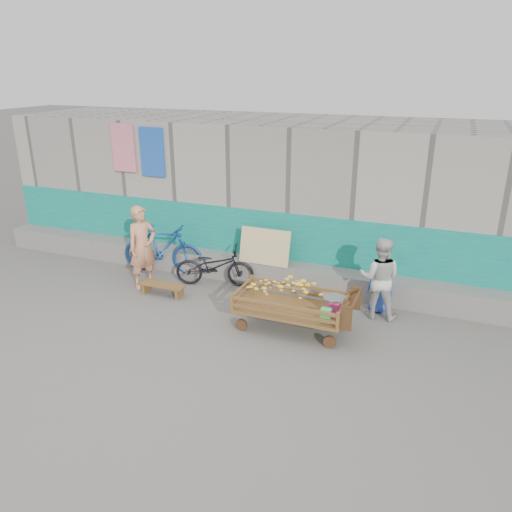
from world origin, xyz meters
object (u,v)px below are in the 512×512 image
at_px(banana_cart, 289,298).
at_px(bench, 163,287).
at_px(bicycle_dark, 215,266).
at_px(woman, 379,278).
at_px(child, 380,287).
at_px(bicycle_blue, 163,249).
at_px(vendor_man, 143,247).

bearing_deg(banana_cart, bench, 171.83).
distance_m(bench, bicycle_dark, 1.08).
distance_m(bench, woman, 3.97).
xyz_separation_m(bench, child, (3.88, 0.82, 0.30)).
bearing_deg(child, woman, 89.57).
height_order(bench, bicycle_blue, bicycle_blue).
distance_m(bench, vendor_man, 0.87).
bearing_deg(child, bicycle_blue, -2.40).
distance_m(banana_cart, child, 1.74).
bearing_deg(bicycle_dark, bicycle_blue, 64.42).
distance_m(banana_cart, bench, 2.67).
distance_m(bench, child, 3.98).
xyz_separation_m(vendor_man, bicycle_blue, (-0.02, 0.73, -0.29)).
bearing_deg(woman, bench, 5.53).
bearing_deg(woman, bicycle_dark, -6.23).
height_order(woman, child, woman).
bearing_deg(child, vendor_man, 7.06).
distance_m(vendor_man, bicycle_dark, 1.42).
height_order(bench, bicycle_dark, bicycle_dark).
relative_size(child, bicycle_blue, 0.53).
bearing_deg(bicycle_dark, banana_cart, -137.81).
bearing_deg(woman, banana_cart, 34.65).
xyz_separation_m(woman, bicycle_blue, (-4.44, 0.35, -0.19)).
bearing_deg(vendor_man, child, -56.87).
relative_size(banana_cart, child, 2.08).
bearing_deg(banana_cart, bicycle_dark, 148.89).
distance_m(child, bicycle_blue, 4.44).
distance_m(child, bicycle_dark, 3.16).
relative_size(bench, child, 0.96).
distance_m(vendor_man, woman, 4.43).
height_order(child, bicycle_blue, bicycle_blue).
height_order(banana_cart, woman, woman).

